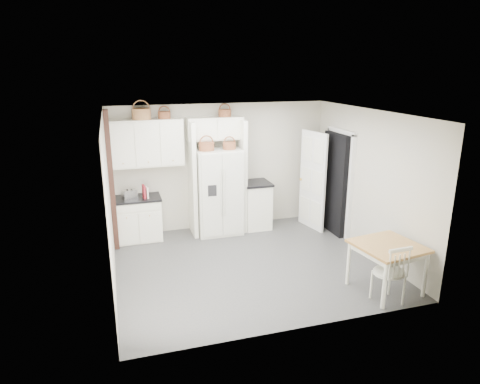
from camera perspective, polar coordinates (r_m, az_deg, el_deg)
name	(u,v)px	position (r m, az deg, el deg)	size (l,w,h in m)	color
floor	(250,264)	(7.56, 1.32, -9.57)	(4.50, 4.50, 0.00)	#4C4C4C
ceiling	(251,113)	(6.83, 1.46, 10.44)	(4.50, 4.50, 0.00)	white
wall_back	(221,167)	(8.95, -2.60, 3.40)	(4.50, 4.50, 0.00)	#B3AEA5
wall_left	(109,205)	(6.76, -17.07, -1.63)	(4.00, 4.00, 0.00)	#B3AEA5
wall_right	(369,182)	(8.05, 16.80, 1.23)	(4.00, 4.00, 0.00)	#B3AEA5
refrigerator	(218,191)	(8.69, -2.95, 0.09)	(0.90, 0.72, 1.74)	silver
base_cab_left	(138,220)	(8.66, -13.49, -3.59)	(0.90, 0.57, 0.83)	white
base_cab_right	(255,205)	(9.07, 2.07, -1.81)	(0.54, 0.65, 0.95)	white
dining_table	(386,268)	(6.94, 18.88, -9.52)	(0.91, 0.91, 0.75)	#9B6427
windsor_chair	(389,272)	(6.60, 19.24, -10.08)	(0.46, 0.42, 0.94)	white
counter_left	(136,199)	(8.52, -13.69, -0.85)	(0.93, 0.60, 0.04)	black
counter_right	(256,183)	(8.93, 2.11, 1.22)	(0.58, 0.69, 0.04)	black
toaster	(130,194)	(8.43, -14.49, -0.32)	(0.26, 0.15, 0.18)	silver
cookbook_red	(144,192)	(8.41, -12.68, 0.04)	(0.04, 0.17, 0.26)	maroon
cookbook_cream	(147,192)	(8.42, -12.32, -0.06)	(0.03, 0.15, 0.22)	beige
basket_upper_b	(141,114)	(8.35, -13.01, 10.10)	(0.35, 0.35, 0.21)	#9D6634
basket_upper_c	(164,115)	(8.39, -10.05, 10.06)	(0.24, 0.24, 0.14)	#532A14
basket_bridge_b	(225,113)	(8.61, -2.05, 10.48)	(0.25, 0.25, 0.14)	#532A14
basket_fridge_a	(207,146)	(8.32, -4.49, 6.07)	(0.30, 0.30, 0.16)	#532A14
basket_fridge_b	(229,146)	(8.43, -1.44, 6.18)	(0.26, 0.26, 0.14)	#532A14
upper_cabinet	(147,143)	(8.43, -12.36, 6.40)	(1.40, 0.34, 0.90)	white
bridge_cabinet	(215,128)	(8.60, -3.37, 8.46)	(1.12, 0.34, 0.45)	white
fridge_panel_left	(192,179)	(8.56, -6.38, 1.69)	(0.08, 0.60, 2.30)	white
fridge_panel_right	(241,176)	(8.79, 0.17, 2.18)	(0.08, 0.60, 2.30)	white
trim_post	(111,182)	(8.06, -16.77, 1.25)	(0.09, 0.09, 2.60)	black
doorway_void	(336,184)	(8.89, 12.68, 1.11)	(0.18, 0.85, 2.05)	black
door_slab	(313,181)	(9.01, 9.65, 1.49)	(0.80, 0.04, 2.05)	white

